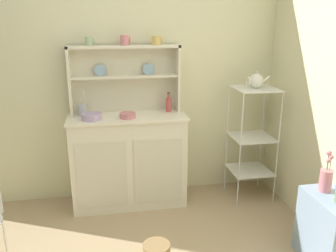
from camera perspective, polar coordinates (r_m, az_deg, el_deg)
wall_back at (r=3.54m, az=-7.88°, el=7.91°), size 3.84×0.05×2.50m
hutch_cabinet at (r=3.50m, az=-6.40°, el=-5.40°), size 1.13×0.45×0.92m
hutch_shelf_unit at (r=3.44m, az=-7.05°, el=8.49°), size 1.05×0.18×0.65m
bakers_rack at (r=3.65m, az=13.53°, el=-0.92°), size 0.41×0.40×1.16m
side_shelf_blue at (r=2.98m, az=24.67°, el=-15.36°), size 0.28×0.48×0.56m
cup_sage_0 at (r=3.37m, az=-12.70°, el=13.31°), size 0.08×0.07×0.08m
cup_rose_1 at (r=3.37m, az=-7.05°, el=13.67°), size 0.09×0.08×0.09m
cup_gold_2 at (r=3.40m, az=-1.87°, el=13.72°), size 0.10×0.08×0.08m
bowl_mixing_large at (r=3.28m, az=-12.31°, el=1.50°), size 0.18×0.18×0.06m
bowl_floral_medium at (r=3.28m, az=-6.57°, el=1.73°), size 0.15×0.15×0.05m
jam_bottle at (r=3.47m, az=0.09°, el=3.59°), size 0.05×0.05×0.20m
utensil_jar at (r=3.42m, az=-13.73°, el=2.57°), size 0.08×0.08×0.25m
porcelain_teapot at (r=3.53m, az=14.09°, el=7.13°), size 0.23×0.14×0.16m
flower_vase at (r=2.90m, az=24.27°, el=-7.77°), size 0.09×0.09×0.32m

